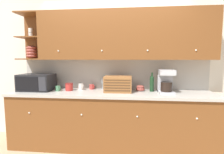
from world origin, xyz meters
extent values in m
plane|color=tan|center=(0.00, 0.00, 0.00)|extent=(24.00, 24.00, 0.00)
cube|color=silver|center=(0.00, 0.03, 1.30)|extent=(5.71, 0.06, 2.60)
cube|color=brown|center=(0.00, -0.33, 0.44)|extent=(3.31, 0.66, 0.89)
cube|color=#B7B2A8|center=(0.00, -0.34, 0.91)|extent=(3.33, 0.69, 0.04)
sphere|color=white|center=(-1.24, -0.67, 0.64)|extent=(0.03, 0.03, 0.03)
sphere|color=white|center=(-0.41, -0.67, 0.64)|extent=(0.03, 0.03, 0.03)
sphere|color=white|center=(0.41, -0.67, 0.64)|extent=(0.03, 0.03, 0.03)
sphere|color=white|center=(1.24, -0.67, 0.64)|extent=(0.03, 0.03, 0.03)
cube|color=#B7B2A8|center=(0.00, -0.01, 1.19)|extent=(3.31, 0.01, 0.53)
cube|color=brown|center=(0.21, -0.17, 1.86)|extent=(2.89, 0.35, 0.80)
cube|color=brown|center=(-1.45, -0.01, 1.86)|extent=(0.42, 0.02, 0.80)
cube|color=brown|center=(-1.45, -0.17, 1.47)|extent=(0.42, 0.35, 0.02)
cube|color=brown|center=(-1.45, -0.17, 1.84)|extent=(0.42, 0.35, 0.02)
cube|color=brown|center=(-1.45, -0.17, 2.25)|extent=(0.42, 0.35, 0.02)
sphere|color=white|center=(-0.88, -0.35, 1.60)|extent=(0.03, 0.03, 0.03)
sphere|color=white|center=(-0.15, -0.35, 1.60)|extent=(0.03, 0.03, 0.03)
sphere|color=white|center=(0.57, -0.35, 1.60)|extent=(0.03, 0.03, 0.03)
sphere|color=white|center=(1.30, -0.35, 1.60)|extent=(0.03, 0.03, 0.03)
ellipsoid|color=#9E473D|center=(-1.45, -0.17, 1.52)|extent=(0.18, 0.18, 0.08)
ellipsoid|color=#9E473D|center=(-1.45, -0.17, 1.57)|extent=(0.18, 0.18, 0.08)
ellipsoid|color=#9E473D|center=(-1.45, -0.17, 1.62)|extent=(0.18, 0.18, 0.08)
ellipsoid|color=#9E473D|center=(-1.45, -0.17, 1.67)|extent=(0.18, 0.18, 0.08)
cylinder|color=silver|center=(-1.45, -0.17, 1.89)|extent=(0.07, 0.07, 0.08)
cylinder|color=silver|center=(-1.45, -0.17, 1.97)|extent=(0.07, 0.07, 0.08)
cube|color=black|center=(-1.30, -0.31, 1.07)|extent=(0.55, 0.38, 0.28)
cube|color=black|center=(-1.36, -0.50, 1.07)|extent=(0.39, 0.01, 0.23)
cube|color=#2D2D33|center=(-1.10, -0.50, 1.07)|extent=(0.12, 0.01, 0.23)
cylinder|color=#4C845B|center=(-0.92, -0.33, 0.97)|extent=(0.08, 0.08, 0.09)
torus|color=#4C845B|center=(-0.87, -0.33, 0.97)|extent=(0.01, 0.06, 0.06)
cylinder|color=#B22D28|center=(-0.74, -0.27, 0.99)|extent=(0.13, 0.13, 0.12)
cylinder|color=maroon|center=(-0.74, -0.27, 1.05)|extent=(0.13, 0.13, 0.01)
cylinder|color=silver|center=(-0.56, -0.17, 0.98)|extent=(0.08, 0.08, 0.10)
torus|color=silver|center=(-0.52, -0.17, 0.98)|extent=(0.01, 0.07, 0.07)
cylinder|color=#B73D38|center=(-0.38, -0.10, 0.97)|extent=(0.08, 0.08, 0.09)
torus|color=#B73D38|center=(-0.34, -0.10, 0.97)|extent=(0.01, 0.06, 0.06)
cylinder|color=silver|center=(-0.19, -0.05, 0.93)|extent=(0.07, 0.07, 0.01)
cylinder|color=silver|center=(-0.19, -0.05, 0.98)|extent=(0.01, 0.01, 0.08)
ellipsoid|color=silver|center=(-0.19, -0.05, 1.08)|extent=(0.07, 0.07, 0.12)
cube|color=#996033|center=(0.11, -0.31, 1.06)|extent=(0.44, 0.27, 0.26)
cube|color=#54351C|center=(0.11, -0.45, 0.97)|extent=(0.41, 0.01, 0.02)
cube|color=#54351C|center=(0.11, -0.45, 1.02)|extent=(0.41, 0.01, 0.02)
cube|color=#54351C|center=(0.11, -0.45, 1.06)|extent=(0.41, 0.01, 0.02)
cube|color=#54351C|center=(0.11, -0.45, 1.10)|extent=(0.41, 0.01, 0.02)
cube|color=#54351C|center=(0.11, -0.45, 1.14)|extent=(0.41, 0.01, 0.02)
ellipsoid|color=#9E473D|center=(0.48, -0.17, 0.95)|extent=(0.15, 0.15, 0.04)
ellipsoid|color=#9E473D|center=(0.48, -0.17, 0.97)|extent=(0.14, 0.14, 0.04)
ellipsoid|color=#9E473D|center=(0.48, -0.17, 1.00)|extent=(0.13, 0.13, 0.05)
cylinder|color=#19381E|center=(0.67, -0.21, 1.04)|extent=(0.07, 0.07, 0.22)
sphere|color=#19381E|center=(0.67, -0.21, 1.15)|extent=(0.07, 0.07, 0.07)
cylinder|color=#19381E|center=(0.67, -0.21, 1.21)|extent=(0.03, 0.03, 0.08)
cube|color=#B7B7BC|center=(0.88, -0.32, 0.94)|extent=(0.24, 0.26, 0.03)
cylinder|color=black|center=(0.88, -0.34, 1.03)|extent=(0.18, 0.18, 0.15)
cube|color=#B7B7BC|center=(0.88, -0.22, 1.11)|extent=(0.24, 0.06, 0.37)
cube|color=#B7B7BC|center=(0.88, -0.32, 1.26)|extent=(0.24, 0.26, 0.08)
camera|label=1|loc=(0.30, -3.14, 1.48)|focal=28.00mm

